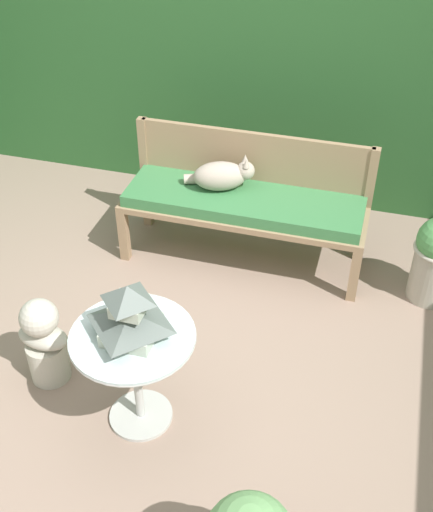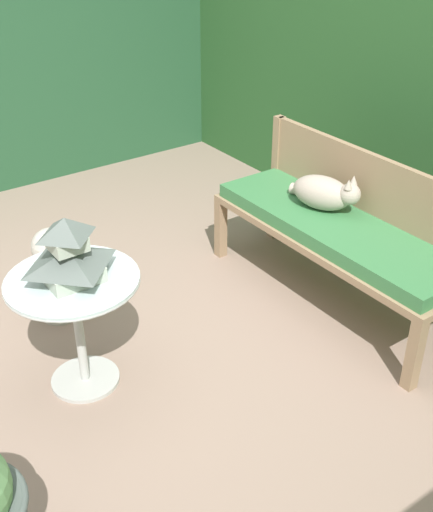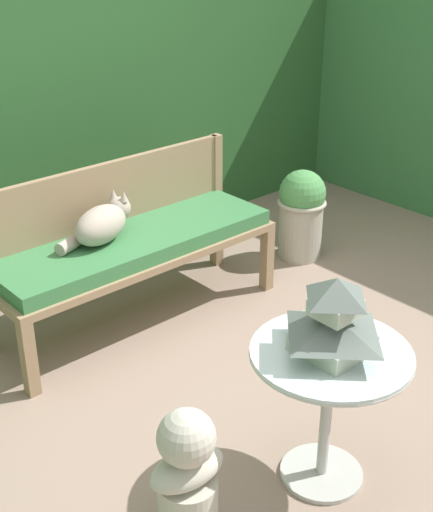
% 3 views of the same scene
% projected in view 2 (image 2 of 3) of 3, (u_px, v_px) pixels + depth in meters
% --- Properties ---
extents(ground, '(30.00, 30.00, 0.00)m').
position_uv_depth(ground, '(162.00, 364.00, 3.23)').
color(ground, gray).
extents(garden_bench, '(1.60, 0.50, 0.50)m').
position_uv_depth(garden_bench, '(335.00, 234.00, 3.52)').
color(garden_bench, '#937556').
rests_on(garden_bench, ground).
extents(bench_backrest, '(1.60, 0.06, 0.84)m').
position_uv_depth(bench_backrest, '(369.00, 193.00, 3.55)').
color(bench_backrest, '#937556').
rests_on(bench_backrest, ground).
extents(cat, '(0.47, 0.30, 0.23)m').
position_uv_depth(cat, '(324.00, 193.00, 3.58)').
color(cat, '#A89989').
rests_on(cat, garden_bench).
extents(patio_table, '(0.60, 0.60, 0.59)m').
position_uv_depth(patio_table, '(75.00, 302.00, 2.89)').
color(patio_table, '#B7B7B2').
rests_on(patio_table, ground).
extents(pagoda_birdhouse, '(0.32, 0.32, 0.30)m').
position_uv_depth(pagoda_birdhouse, '(69.00, 253.00, 2.76)').
color(pagoda_birdhouse, '#B2BCA8').
rests_on(pagoda_birdhouse, patio_table).
extents(garden_bust, '(0.30, 0.22, 0.54)m').
position_uv_depth(garden_bust, '(55.00, 274.00, 3.47)').
color(garden_bust, '#B7B2A3').
rests_on(garden_bust, ground).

